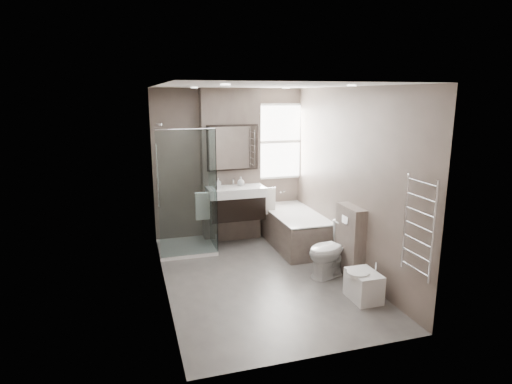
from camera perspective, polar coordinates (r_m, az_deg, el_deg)
name	(u,v)px	position (r m, az deg, el deg)	size (l,w,h in m)	color
room	(262,187)	(5.65, 0.79, 0.70)	(2.70, 3.90, 2.70)	#56534F
vanity_pier	(231,166)	(7.34, -3.41, 3.51)	(1.00, 0.25, 2.60)	#64584F
vanity	(236,202)	(7.12, -2.69, -1.38)	(0.95, 0.47, 0.66)	black
mirror_cabinet	(233,148)	(7.13, -3.13, 5.92)	(0.86, 0.08, 0.76)	black
towel_left	(203,206)	(6.99, -7.10, -1.90)	(0.24, 0.06, 0.44)	silver
towel_right	(268,201)	(7.26, 1.64, -1.26)	(0.24, 0.06, 0.44)	silver
shower_enclosure	(192,222)	(6.97, -8.52, -3.94)	(0.90, 0.90, 2.00)	white
bathtub	(294,227)	(7.21, 5.15, -4.73)	(0.75, 1.60, 0.57)	#64584F
window	(278,142)	(7.64, 3.01, 6.72)	(0.98, 0.06, 1.33)	white
toilet	(332,250)	(6.11, 10.07, -7.59)	(0.42, 0.74, 0.75)	white
cistern_box	(350,241)	(6.12, 12.42, -6.43)	(0.19, 0.55, 1.00)	#64584F
bidet	(363,285)	(5.57, 14.12, -11.95)	(0.40, 0.45, 0.47)	white
towel_radiator	(419,226)	(4.89, 20.89, -4.32)	(0.03, 0.49, 1.10)	silver
soap_bottle_a	(218,183)	(6.98, -5.03, 1.19)	(0.07, 0.08, 0.17)	white
soap_bottle_b	(241,181)	(7.14, -2.03, 1.45)	(0.12, 0.12, 0.15)	white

